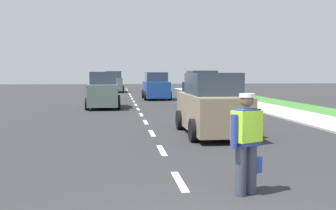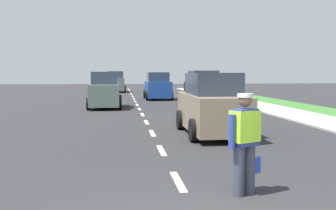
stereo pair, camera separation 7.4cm
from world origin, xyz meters
name	(u,v)px [view 1 (the left image)]	position (x,y,z in m)	size (l,w,h in m)	color
ground_plane	(135,105)	(0.00, 21.00, 0.00)	(96.00, 96.00, 0.00)	#28282B
sidewalk_right	(335,125)	(7.20, 10.00, 0.00)	(2.40, 72.00, 0.14)	#9E9E99
lane_center_line	(133,100)	(0.00, 25.20, 0.00)	(0.14, 46.40, 0.01)	silver
road_worker	(247,139)	(0.98, 1.81, 0.93)	(0.66, 0.58, 1.67)	#383D4C
car_oncoming_second	(104,91)	(-1.91, 18.72, 0.96)	(1.88, 3.97, 2.06)	slate
car_outgoing_ahead	(211,106)	(1.89, 8.19, 0.93)	(1.87, 4.20, 2.01)	gray
car_parked_far	(201,90)	(3.83, 19.04, 0.99)	(1.92, 3.89, 2.14)	black
car_oncoming_third	(114,82)	(-1.51, 37.77, 1.01)	(2.05, 4.13, 2.17)	slate
car_outgoing_far	(156,87)	(1.79, 25.97, 0.95)	(2.00, 4.28, 2.05)	#1E4799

